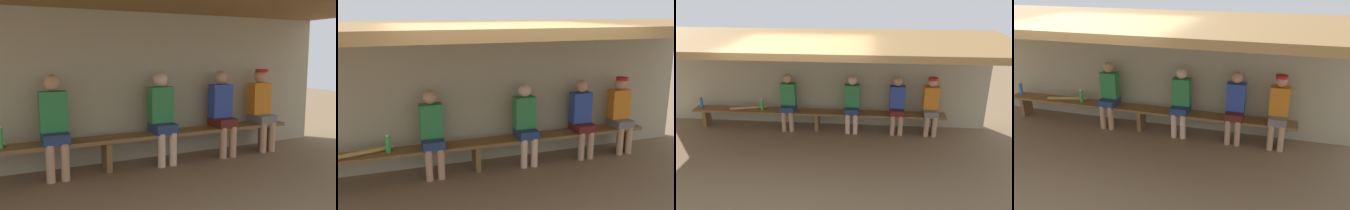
{
  "view_description": "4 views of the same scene",
  "coord_description": "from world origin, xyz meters",
  "views": [
    {
      "loc": [
        -1.32,
        -3.22,
        1.59
      ],
      "look_at": [
        0.87,
        1.42,
        0.88
      ],
      "focal_mm": 39.15,
      "sensor_mm": 36.0,
      "label": 1
    },
    {
      "loc": [
        -1.31,
        -3.87,
        2.48
      ],
      "look_at": [
        0.44,
        1.39,
        1.07
      ],
      "focal_mm": 39.93,
      "sensor_mm": 36.0,
      "label": 2
    },
    {
      "loc": [
        1.26,
        -5.68,
        3.41
      ],
      "look_at": [
        0.67,
        1.27,
        0.75
      ],
      "focal_mm": 35.55,
      "sensor_mm": 36.0,
      "label": 3
    },
    {
      "loc": [
        2.58,
        -4.42,
        3.03
      ],
      "look_at": [
        0.95,
        1.22,
        0.75
      ],
      "focal_mm": 37.22,
      "sensor_mm": 36.0,
      "label": 4
    }
  ],
  "objects": [
    {
      "name": "water_bottle_orange",
      "position": [
        -1.32,
        1.54,
        0.59
      ],
      "size": [
        0.08,
        0.08,
        0.27
      ],
      "color": "green",
      "rests_on": "bench"
    },
    {
      "name": "player_rightmost",
      "position": [
        2.64,
        1.55,
        0.75
      ],
      "size": [
        0.34,
        0.42,
        1.34
      ],
      "color": "slate",
      "rests_on": "ground"
    },
    {
      "name": "bench",
      "position": [
        0.0,
        1.55,
        0.39
      ],
      "size": [
        6.0,
        0.36,
        0.46
      ],
      "color": "brown",
      "rests_on": "ground"
    },
    {
      "name": "player_in_blue",
      "position": [
        -0.68,
        1.55,
        0.73
      ],
      "size": [
        0.34,
        0.42,
        1.34
      ],
      "color": "navy",
      "rests_on": "ground"
    },
    {
      "name": "ground_plane",
      "position": [
        0.0,
        0.0,
        0.0
      ],
      "size": [
        24.0,
        24.0,
        0.0
      ],
      "primitive_type": "plane",
      "color": "brown"
    },
    {
      "name": "back_wall",
      "position": [
        0.0,
        2.0,
        1.1
      ],
      "size": [
        8.0,
        0.2,
        2.2
      ],
      "primitive_type": "cube",
      "color": "tan",
      "rests_on": "ground"
    },
    {
      "name": "player_shirtless_tan",
      "position": [
        1.87,
        1.55,
        0.73
      ],
      "size": [
        0.34,
        0.42,
        1.34
      ],
      "color": "#591E19",
      "rests_on": "ground"
    },
    {
      "name": "dugout_roof",
      "position": [
        0.0,
        0.7,
        2.26
      ],
      "size": [
        8.0,
        2.8,
        0.12
      ],
      "primitive_type": "cube",
      "color": "olive",
      "rests_on": "back_wall"
    },
    {
      "name": "player_in_white",
      "position": [
        0.84,
        1.55,
        0.73
      ],
      "size": [
        0.34,
        0.42,
        1.34
      ],
      "color": "navy",
      "rests_on": "ground"
    },
    {
      "name": "baseball_bat",
      "position": [
        -1.67,
        1.55,
        0.49
      ],
      "size": [
        0.84,
        0.28,
        0.07
      ],
      "primitive_type": "cylinder",
      "rotation": [
        0.0,
        1.57,
        0.25
      ],
      "color": "tan",
      "rests_on": "bench"
    },
    {
      "name": "water_bottle_blue",
      "position": [
        -2.85,
        1.57,
        0.6
      ],
      "size": [
        0.08,
        0.08,
        0.28
      ],
      "color": "blue",
      "rests_on": "bench"
    }
  ]
}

